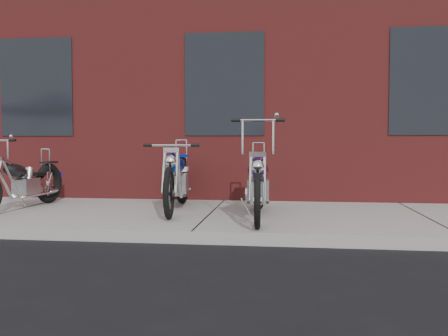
# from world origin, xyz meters

# --- Properties ---
(ground) EXTENTS (120.00, 120.00, 0.00)m
(ground) POSITION_xyz_m (0.00, 0.00, 0.00)
(ground) COLOR black
(ground) RESTS_ON ground
(sidewalk) EXTENTS (22.00, 3.00, 0.15)m
(sidewalk) POSITION_xyz_m (0.00, 1.50, 0.07)
(sidewalk) COLOR slate
(sidewalk) RESTS_ON ground
(building_brick) EXTENTS (22.00, 10.00, 8.00)m
(building_brick) POSITION_xyz_m (0.00, 8.00, 4.00)
(building_brick) COLOR maroon
(building_brick) RESTS_ON ground
(chopper_purple) EXTENTS (0.57, 2.35, 1.32)m
(chopper_purple) POSITION_xyz_m (0.71, 1.11, 0.57)
(chopper_purple) COLOR black
(chopper_purple) RESTS_ON sidewalk
(chopper_blue) EXTENTS (0.60, 2.45, 1.07)m
(chopper_blue) POSITION_xyz_m (-0.56, 1.73, 0.59)
(chopper_blue) COLOR black
(chopper_blue) RESTS_ON sidewalk
(chopper_third) EXTENTS (0.52, 2.11, 1.07)m
(chopper_third) POSITION_xyz_m (-2.96, 1.56, 0.53)
(chopper_third) COLOR black
(chopper_third) RESTS_ON sidewalk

